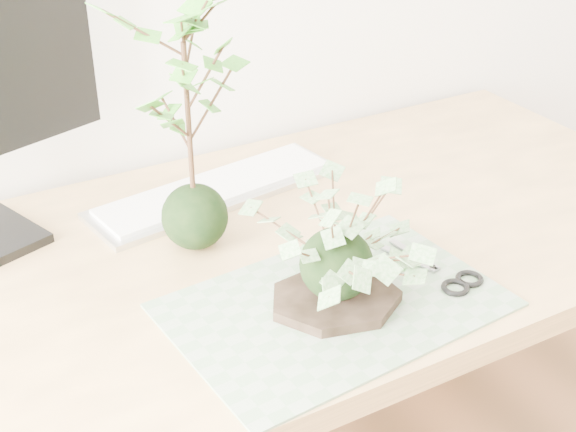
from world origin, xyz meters
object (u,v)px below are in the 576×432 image
(ivy_kokedama, at_px, (337,234))
(keyboard, at_px, (216,190))
(maple_kokedama, at_px, (184,60))
(desk, at_px, (239,301))

(ivy_kokedama, height_order, keyboard, ivy_kokedama)
(ivy_kokedama, relative_size, maple_kokedama, 0.85)
(ivy_kokedama, distance_m, maple_kokedama, 0.32)
(desk, distance_m, maple_kokedama, 0.39)
(maple_kokedama, relative_size, keyboard, 0.91)
(maple_kokedama, xyz_separation_m, keyboard, (0.10, 0.14, -0.29))
(ivy_kokedama, bearing_deg, maple_kokedama, 112.83)
(desk, relative_size, keyboard, 3.42)
(desk, bearing_deg, maple_kokedama, 129.78)
(ivy_kokedama, distance_m, keyboard, 0.39)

